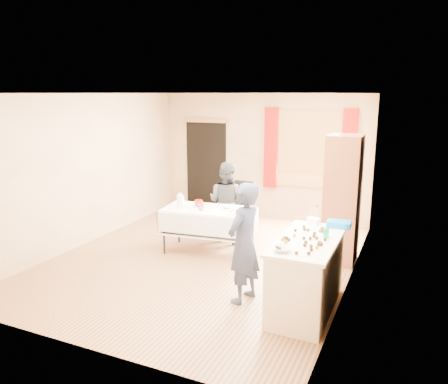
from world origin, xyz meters
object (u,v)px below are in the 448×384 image
at_px(counter, 306,275).
at_px(chair, 240,218).
at_px(cabinet, 342,200).
at_px(girl, 244,243).
at_px(party_table, 209,226).
at_px(woman, 226,202).

relative_size(counter, chair, 1.46).
distance_m(cabinet, girl, 2.09).
height_order(party_table, girl, girl).
distance_m(chair, girl, 2.79).
distance_m(counter, chair, 3.08).
bearing_deg(cabinet, woman, 175.30).
bearing_deg(cabinet, party_table, -166.84).
relative_size(party_table, woman, 1.11).
relative_size(party_table, chair, 1.60).
height_order(party_table, woman, woman).
height_order(chair, girl, girl).
xyz_separation_m(counter, woman, (-1.93, 1.97, 0.26)).
relative_size(chair, woman, 0.69).
xyz_separation_m(party_table, girl, (1.17, -1.40, 0.33)).
height_order(chair, woman, woman).
height_order(party_table, chair, chair).
height_order(girl, woman, girl).
bearing_deg(counter, woman, 134.38).
bearing_deg(chair, woman, -97.81).
relative_size(cabinet, party_table, 1.25).
relative_size(party_table, girl, 1.03).
bearing_deg(girl, woman, -138.84).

